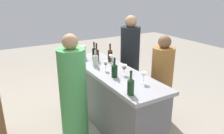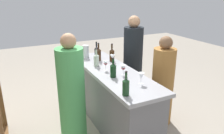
# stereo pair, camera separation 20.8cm
# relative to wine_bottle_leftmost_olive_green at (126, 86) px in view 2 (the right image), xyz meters

# --- Properties ---
(ground_plane) EXTENTS (12.00, 12.00, 0.00)m
(ground_plane) POSITION_rel_wine_bottle_leftmost_olive_green_xyz_m (0.80, -0.22, -1.02)
(ground_plane) COLOR #9E9384
(bar_counter) EXTENTS (2.05, 0.63, 0.92)m
(bar_counter) POSITION_rel_wine_bottle_leftmost_olive_green_xyz_m (0.80, -0.22, -0.56)
(bar_counter) COLOR slate
(bar_counter) RESTS_ON ground
(wine_bottle_leftmost_olive_green) EXTENTS (0.08, 0.08, 0.29)m
(wine_bottle_leftmost_olive_green) POSITION_rel_wine_bottle_leftmost_olive_green_xyz_m (0.00, 0.00, 0.00)
(wine_bottle_leftmost_olive_green) COLOR #193D1E
(wine_bottle_leftmost_olive_green) RESTS_ON bar_counter
(wine_bottle_second_left_dark_green) EXTENTS (0.08, 0.08, 0.27)m
(wine_bottle_second_left_dark_green) POSITION_rel_wine_bottle_leftmost_olive_green_xyz_m (0.56, -0.12, -0.01)
(wine_bottle_second_left_dark_green) COLOR black
(wine_bottle_second_left_dark_green) RESTS_ON bar_counter
(wine_bottle_center_clear_pale) EXTENTS (0.08, 0.08, 0.28)m
(wine_bottle_center_clear_pale) POSITION_rel_wine_bottle_leftmost_olive_green_xyz_m (1.09, -0.10, -0.00)
(wine_bottle_center_clear_pale) COLOR #B7C6B2
(wine_bottle_center_clear_pale) RESTS_ON bar_counter
(wine_bottle_second_right_amber_brown) EXTENTS (0.08, 0.08, 0.30)m
(wine_bottle_second_right_amber_brown) POSITION_rel_wine_bottle_leftmost_olive_green_xyz_m (1.19, -0.41, 0.01)
(wine_bottle_second_right_amber_brown) COLOR #331E0F
(wine_bottle_second_right_amber_brown) RESTS_ON bar_counter
(wine_bottle_rightmost_amber_brown) EXTENTS (0.08, 0.08, 0.30)m
(wine_bottle_rightmost_amber_brown) POSITION_rel_wine_bottle_leftmost_olive_green_xyz_m (1.33, -0.23, 0.01)
(wine_bottle_rightmost_amber_brown) COLOR #331E0F
(wine_bottle_rightmost_amber_brown) RESTS_ON bar_counter
(wine_bottle_far_right_near_black) EXTENTS (0.07, 0.07, 0.30)m
(wine_bottle_far_right_near_black) POSITION_rel_wine_bottle_leftmost_olive_green_xyz_m (1.43, -0.24, 0.01)
(wine_bottle_far_right_near_black) COLOR black
(wine_bottle_far_right_near_black) RESTS_ON bar_counter
(wine_glass_near_left) EXTENTS (0.08, 0.08, 0.15)m
(wine_glass_near_left) POSITION_rel_wine_bottle_leftmost_olive_green_xyz_m (1.08, -0.37, 0.00)
(wine_glass_near_left) COLOR white
(wine_glass_near_left) RESTS_ON bar_counter
(wine_glass_near_center) EXTENTS (0.08, 0.08, 0.15)m
(wine_glass_near_center) POSITION_rel_wine_bottle_leftmost_olive_green_xyz_m (0.19, -0.33, -0.00)
(wine_glass_near_center) COLOR white
(wine_glass_near_center) RESTS_ON bar_counter
(wine_glass_near_right) EXTENTS (0.08, 0.08, 0.15)m
(wine_glass_near_right) POSITION_rel_wine_bottle_leftmost_olive_green_xyz_m (0.56, -0.27, -0.01)
(wine_glass_near_right) COLOR white
(wine_glass_near_right) RESTS_ON bar_counter
(wine_glass_far_left) EXTENTS (0.07, 0.07, 0.15)m
(wine_glass_far_left) POSITION_rel_wine_bottle_leftmost_olive_green_xyz_m (0.84, -0.14, -0.00)
(wine_glass_far_left) COLOR white
(wine_glass_far_left) RESTS_ON bar_counter
(water_pitcher) EXTENTS (0.11, 0.11, 0.22)m
(water_pitcher) POSITION_rel_wine_bottle_leftmost_olive_green_xyz_m (1.58, -0.10, 0.00)
(water_pitcher) COLOR silver
(water_pitcher) RESTS_ON bar_counter
(person_left_guest) EXTENTS (0.38, 0.38, 1.41)m
(person_left_guest) POSITION_rel_wine_bottle_leftmost_olive_green_xyz_m (0.53, -0.96, -0.38)
(person_left_guest) COLOR #9E6B33
(person_left_guest) RESTS_ON ground
(person_center_guest) EXTENTS (0.38, 0.38, 1.62)m
(person_center_guest) POSITION_rel_wine_bottle_leftmost_olive_green_xyz_m (1.34, -0.91, -0.27)
(person_center_guest) COLOR black
(person_center_guest) RESTS_ON ground
(person_right_guest) EXTENTS (0.36, 0.36, 1.54)m
(person_right_guest) POSITION_rel_wine_bottle_leftmost_olive_green_xyz_m (0.68, 0.44, -0.32)
(person_right_guest) COLOR #4CA559
(person_right_guest) RESTS_ON ground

